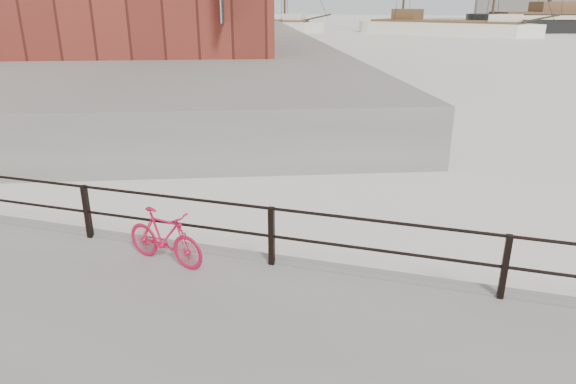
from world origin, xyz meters
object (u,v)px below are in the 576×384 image
Objects in this scene: bicycle at (165,237)px; schooner_mid at (443,34)px; schooner_left at (250,32)px; workboat_far at (157,49)px; workboat_near at (97,61)px.

schooner_mid is at bearing 100.60° from bicycle.
schooner_mid is (2.87, 74.89, -0.81)m from bicycle.
schooner_left reaches higher than workboat_far.
bicycle is 0.14× the size of workboat_near.
workboat_far is (-26.94, -34.57, 0.00)m from schooner_mid.
schooner_mid is at bearing 35.47° from workboat_near.
workboat_far is at bearing -107.81° from schooner_mid.
schooner_mid reaches higher than workboat_near.
schooner_left is at bearing 54.26° from workboat_far.
bicycle is at bearing -74.70° from schooner_left.
schooner_mid reaches higher than workboat_far.
workboat_near is at bearing -89.58° from schooner_left.
workboat_near is 0.97× the size of workboat_far.
bicycle is 0.05× the size of schooner_mid.
bicycle is 0.13× the size of workboat_far.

